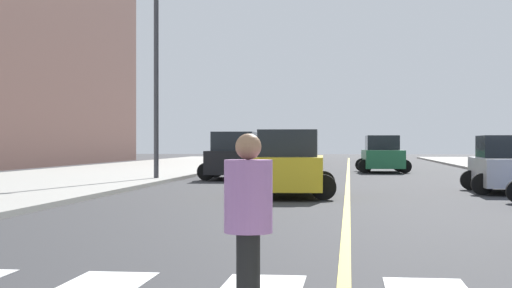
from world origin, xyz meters
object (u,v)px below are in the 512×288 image
object	(u,v)px
car_yellow_nearest	(289,166)
pedestrian_crossing	(248,222)
car_green_sixth	(382,155)
car_black_second	(235,157)
car_silver_fourth	(506,166)
street_lamp	(156,63)
car_red_third	(281,154)

from	to	relation	value
car_yellow_nearest	pedestrian_crossing	distance (m)	16.41
car_yellow_nearest	pedestrian_crossing	bearing A→B (deg)	-88.55
car_green_sixth	pedestrian_crossing	xyz separation A→B (m)	(-2.66, -36.27, -0.02)
car_yellow_nearest	pedestrian_crossing	size ratio (longest dim) A/B	2.69
car_black_second	car_silver_fourth	bearing A→B (deg)	-40.57
car_black_second	street_lamp	bearing A→B (deg)	-141.56
car_green_sixth	street_lamp	world-z (taller)	street_lamp
car_black_second	car_silver_fourth	distance (m)	12.98
pedestrian_crossing	car_green_sixth	bearing A→B (deg)	-6.77
car_red_third	pedestrian_crossing	bearing A→B (deg)	-83.76
street_lamp	car_silver_fourth	bearing A→B (deg)	-23.40
car_silver_fourth	car_green_sixth	size ratio (longest dim) A/B	0.90
pedestrian_crossing	street_lamp	distance (m)	26.16
car_silver_fourth	street_lamp	bearing A→B (deg)	-22.55
car_yellow_nearest	street_lamp	world-z (taller)	street_lamp
car_black_second	pedestrian_crossing	xyz separation A→B (m)	(4.21, -27.33, -0.06)
car_red_third	pedestrian_crossing	size ratio (longest dim) A/B	2.37
car_silver_fourth	street_lamp	xyz separation A→B (m)	(-13.07, 5.65, 4.09)
pedestrian_crossing	street_lamp	world-z (taller)	street_lamp
car_red_third	street_lamp	xyz separation A→B (m)	(-3.03, -25.13, 4.13)
car_green_sixth	pedestrian_crossing	size ratio (longest dim) A/B	2.75
car_yellow_nearest	car_green_sixth	xyz separation A→B (m)	(3.59, 19.88, 0.02)
car_yellow_nearest	car_black_second	distance (m)	11.43
car_silver_fourth	street_lamp	size ratio (longest dim) A/B	0.51
car_green_sixth	street_lamp	distance (m)	15.59
car_red_third	car_silver_fourth	distance (m)	32.38
car_red_third	car_green_sixth	bearing A→B (deg)	-62.11
car_red_third	car_black_second	bearing A→B (deg)	-88.67
car_silver_fourth	pedestrian_crossing	world-z (taller)	car_silver_fourth
car_red_third	pedestrian_crossing	xyz separation A→B (m)	(4.14, -49.97, 0.10)
car_green_sixth	car_yellow_nearest	bearing A→B (deg)	77.34
car_yellow_nearest	car_green_sixth	bearing A→B (deg)	77.97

